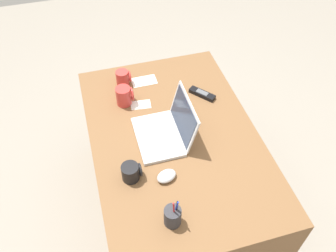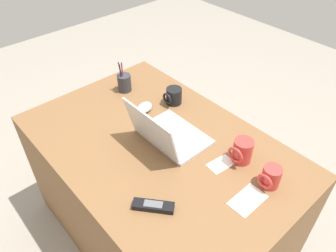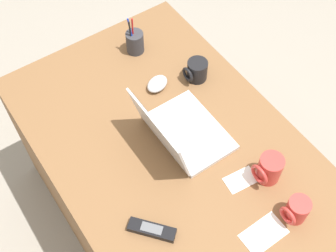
% 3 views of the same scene
% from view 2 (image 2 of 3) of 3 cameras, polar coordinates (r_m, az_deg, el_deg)
% --- Properties ---
extents(ground_plane, '(6.00, 6.00, 0.00)m').
position_cam_2_polar(ground_plane, '(2.05, -1.29, -17.72)').
color(ground_plane, gray).
extents(desk, '(1.29, 0.86, 0.71)m').
position_cam_2_polar(desk, '(1.76, -1.47, -11.59)').
color(desk, brown).
rests_on(desk, ground).
extents(laptop, '(0.32, 0.27, 0.22)m').
position_cam_2_polar(laptop, '(1.48, -0.14, -1.42)').
color(laptop, silver).
rests_on(laptop, desk).
extents(computer_mouse, '(0.10, 0.11, 0.04)m').
position_cam_2_polar(computer_mouse, '(1.68, -4.13, 3.24)').
color(computer_mouse, silver).
rests_on(computer_mouse, desk).
extents(coffee_mug_white, '(0.07, 0.09, 0.09)m').
position_cam_2_polar(coffee_mug_white, '(1.36, 17.47, -8.51)').
color(coffee_mug_white, '#C63833').
rests_on(coffee_mug_white, desk).
extents(coffee_mug_tall, '(0.08, 0.09, 0.09)m').
position_cam_2_polar(coffee_mug_tall, '(1.71, 0.96, 5.26)').
color(coffee_mug_tall, black).
rests_on(coffee_mug_tall, desk).
extents(coffee_mug_spare, '(0.08, 0.10, 0.11)m').
position_cam_2_polar(coffee_mug_spare, '(1.42, 12.79, -4.30)').
color(coffee_mug_spare, '#C63833').
rests_on(coffee_mug_spare, desk).
extents(cordless_phone, '(0.15, 0.13, 0.03)m').
position_cam_2_polar(cordless_phone, '(1.25, -2.58, -13.79)').
color(cordless_phone, black).
rests_on(cordless_phone, desk).
extents(pen_holder, '(0.07, 0.07, 0.18)m').
position_cam_2_polar(pen_holder, '(1.83, -7.65, 7.54)').
color(pen_holder, '#333338').
rests_on(pen_holder, desk).
extents(paper_note_near_laptop, '(0.09, 0.15, 0.00)m').
position_cam_2_polar(paper_note_near_laptop, '(1.32, 13.75, -12.45)').
color(paper_note_near_laptop, white).
rests_on(paper_note_near_laptop, desk).
extents(paper_note_left, '(0.08, 0.12, 0.00)m').
position_cam_2_polar(paper_note_left, '(1.42, 9.21, -6.59)').
color(paper_note_left, white).
rests_on(paper_note_left, desk).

